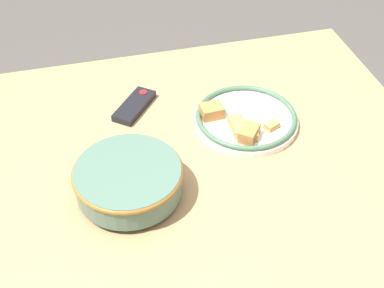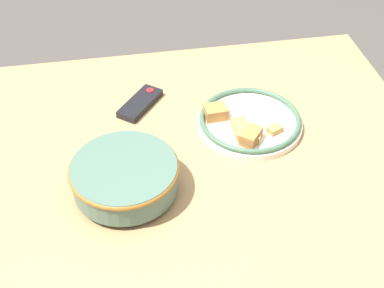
# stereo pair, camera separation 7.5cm
# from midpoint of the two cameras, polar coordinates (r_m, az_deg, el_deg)

# --- Properties ---
(dining_table) EXTENTS (1.17, 1.07, 0.71)m
(dining_table) POSITION_cam_midpoint_polar(r_m,az_deg,el_deg) (1.40, 3.36, -4.41)
(dining_table) COLOR tan
(dining_table) RESTS_ON ground_plane
(noodle_bowl) EXTENTS (0.26, 0.26, 0.08)m
(noodle_bowl) POSITION_cam_midpoint_polar(r_m,az_deg,el_deg) (1.25, -5.47, -3.49)
(noodle_bowl) COLOR #4C6B5B
(noodle_bowl) RESTS_ON dining_table
(food_plate) EXTENTS (0.28, 0.28, 0.05)m
(food_plate) POSITION_cam_midpoint_polar(r_m,az_deg,el_deg) (1.45, 7.54, 2.32)
(food_plate) COLOR silver
(food_plate) RESTS_ON dining_table
(tv_remote) EXTENTS (0.14, 0.16, 0.02)m
(tv_remote) POSITION_cam_midpoint_polar(r_m,az_deg,el_deg) (1.52, -4.13, 4.32)
(tv_remote) COLOR black
(tv_remote) RESTS_ON dining_table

